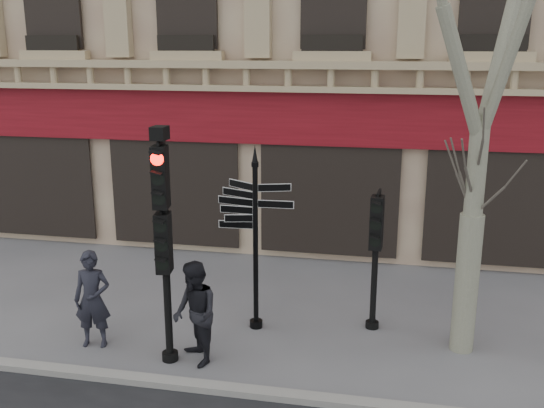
{
  "coord_description": "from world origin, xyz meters",
  "views": [
    {
      "loc": [
        1.45,
        -9.55,
        5.33
      ],
      "look_at": [
        -0.58,
        0.6,
        2.58
      ],
      "focal_mm": 40.0,
      "sensor_mm": 36.0,
      "label": 1
    }
  ],
  "objects": [
    {
      "name": "kerb",
      "position": [
        0.0,
        -1.4,
        0.06
      ],
      "size": [
        80.0,
        0.25,
        0.12
      ],
      "primitive_type": "cube",
      "color": "gray",
      "rests_on": "ground"
    },
    {
      "name": "ground",
      "position": [
        0.0,
        0.0,
        0.0
      ],
      "size": [
        80.0,
        80.0,
        0.0
      ],
      "primitive_type": "plane",
      "color": "#57575C",
      "rests_on": "ground"
    },
    {
      "name": "traffic_signal_main",
      "position": [
        -2.14,
        -0.6,
        2.57
      ],
      "size": [
        0.49,
        0.38,
        4.07
      ],
      "rotation": [
        0.0,
        0.0,
        0.14
      ],
      "color": "black",
      "rests_on": "ground"
    },
    {
      "name": "pedestrian_b",
      "position": [
        -1.67,
        -0.58,
        0.91
      ],
      "size": [
        1.08,
        1.12,
        1.81
      ],
      "primitive_type": "imported",
      "rotation": [
        0.0,
        0.0,
        -0.93
      ],
      "color": "black",
      "rests_on": "ground"
    },
    {
      "name": "pedestrian_a",
      "position": [
        -3.67,
        -0.34,
        0.9
      ],
      "size": [
        0.72,
        0.53,
        1.8
      ],
      "primitive_type": "imported",
      "rotation": [
        0.0,
        0.0,
        0.17
      ],
      "color": "black",
      "rests_on": "ground"
    },
    {
      "name": "fingerpost",
      "position": [
        -0.96,
        0.93,
        2.4
      ],
      "size": [
        1.69,
        1.69,
        3.58
      ],
      "rotation": [
        0.0,
        0.0,
        -0.14
      ],
      "color": "black",
      "rests_on": "ground"
    },
    {
      "name": "traffic_signal_secondary",
      "position": [
        1.25,
        1.34,
        1.84
      ],
      "size": [
        0.47,
        0.35,
        2.64
      ],
      "rotation": [
        0.0,
        0.0,
        -0.08
      ],
      "color": "black",
      "rests_on": "ground"
    }
  ]
}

